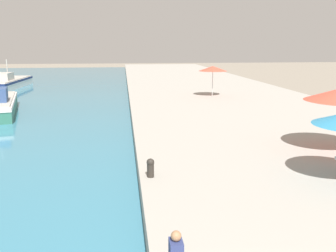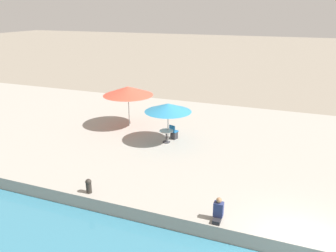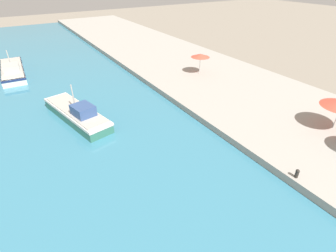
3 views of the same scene
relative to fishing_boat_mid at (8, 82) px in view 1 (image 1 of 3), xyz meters
name	(u,v)px [view 1 (image 1 of 3)]	position (x,y,z in m)	size (l,w,h in m)	color
quay_promenade	(201,88)	(22.00, -5.67, -0.38)	(16.00, 90.00, 0.65)	#A39E93
fishing_boat_mid	(8,82)	(0.00, 0.00, 0.00)	(3.20, 10.64, 3.31)	white
cafe_umbrella_striped	(213,69)	(21.20, -14.37, 2.34)	(2.43, 2.43, 2.61)	#B7B7B7
mooring_bollard	(150,167)	(14.38, -33.98, 0.30)	(0.26, 0.26, 0.65)	#2D2823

